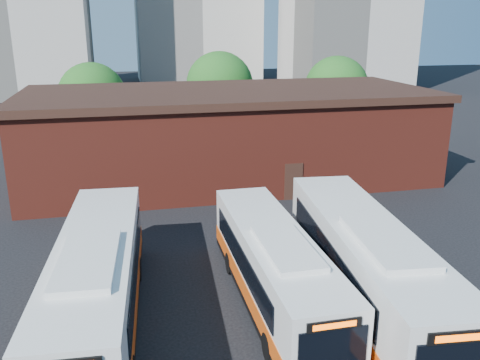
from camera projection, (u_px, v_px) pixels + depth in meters
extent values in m
plane|color=black|center=(335.00, 325.00, 19.17)|extent=(220.00, 220.00, 0.00)
cube|color=silver|center=(97.00, 281.00, 18.52)|extent=(3.56, 12.90, 3.03)
cube|color=#D64C0D|center=(99.00, 302.00, 18.78)|extent=(3.62, 12.95, 0.74)
cube|color=black|center=(100.00, 315.00, 18.94)|extent=(3.61, 12.94, 0.27)
cube|color=black|center=(59.00, 271.00, 18.63)|extent=(0.72, 9.92, 1.11)
cube|color=black|center=(136.00, 266.00, 19.04)|extent=(0.72, 9.92, 1.11)
cube|color=silver|center=(88.00, 260.00, 16.54)|extent=(2.14, 4.57, 0.23)
cylinder|color=black|center=(79.00, 274.00, 21.95)|extent=(0.41, 1.08, 1.06)
cylinder|color=black|center=(137.00, 270.00, 22.31)|extent=(0.41, 1.08, 1.06)
cube|color=silver|center=(274.00, 267.00, 20.00)|extent=(2.47, 11.62, 2.76)
cube|color=#D64C0D|center=(274.00, 285.00, 20.24)|extent=(2.52, 11.67, 0.68)
cube|color=black|center=(274.00, 295.00, 20.38)|extent=(2.51, 11.66, 0.24)
cube|color=black|center=(333.00, 349.00, 14.49)|extent=(2.10, 0.06, 1.31)
cube|color=black|center=(334.00, 325.00, 14.24)|extent=(1.65, 0.06, 0.31)
cube|color=#FF5905|center=(335.00, 326.00, 14.21)|extent=(1.31, 0.02, 0.17)
cube|color=black|center=(241.00, 259.00, 20.02)|extent=(0.05, 9.06, 1.02)
cube|color=black|center=(301.00, 253.00, 20.55)|extent=(0.05, 9.06, 1.02)
cube|color=silver|center=(287.00, 247.00, 18.21)|extent=(1.68, 4.07, 0.21)
cylinder|color=black|center=(269.00, 347.00, 17.06)|extent=(0.31, 0.97, 0.97)
cylinder|color=black|center=(332.00, 338.00, 17.54)|extent=(0.31, 0.97, 0.97)
cylinder|color=black|center=(231.00, 263.00, 23.01)|extent=(0.31, 0.97, 0.97)
cylinder|color=black|center=(278.00, 258.00, 23.49)|extent=(0.31, 0.97, 0.97)
cube|color=silver|center=(366.00, 264.00, 19.71)|extent=(4.09, 13.39, 3.13)
cube|color=#D64C0D|center=(364.00, 285.00, 19.98)|extent=(4.15, 13.45, 0.77)
cube|color=black|center=(363.00, 297.00, 20.14)|extent=(4.14, 13.44, 0.27)
cube|color=black|center=(462.00, 337.00, 13.07)|extent=(1.86, 0.25, 0.35)
cube|color=#FF5905|center=(463.00, 338.00, 13.03)|extent=(1.48, 0.17, 0.20)
cube|color=black|center=(327.00, 254.00, 19.87)|extent=(1.07, 10.24, 1.15)
cube|color=black|center=(397.00, 250.00, 20.21)|extent=(1.07, 10.24, 1.15)
cube|color=silver|center=(386.00, 242.00, 17.66)|extent=(2.35, 4.78, 0.24)
cylinder|color=black|center=(366.00, 357.00, 16.44)|extent=(0.46, 1.13, 1.10)
cylinder|color=black|center=(440.00, 351.00, 16.74)|extent=(0.46, 1.13, 1.10)
cylinder|color=black|center=(310.00, 259.00, 23.31)|extent=(0.46, 1.13, 1.10)
cylinder|color=black|center=(363.00, 256.00, 23.61)|extent=(0.46, 1.13, 1.10)
imported|color=#131537|center=(366.00, 352.00, 16.15)|extent=(0.58, 0.73, 1.75)
cube|color=maroon|center=(228.00, 137.00, 36.91)|extent=(28.00, 12.00, 6.00)
cube|color=black|center=(228.00, 93.00, 35.98)|extent=(28.60, 12.60, 0.50)
cube|color=black|center=(293.00, 182.00, 32.46)|extent=(1.20, 0.08, 2.40)
cylinder|color=#382314|center=(95.00, 132.00, 46.46)|extent=(0.36, 0.36, 2.70)
sphere|color=#164F19|center=(92.00, 96.00, 45.48)|extent=(6.00, 6.00, 6.00)
cylinder|color=#382314|center=(220.00, 122.00, 50.83)|extent=(0.36, 0.36, 2.95)
sphere|color=#164F19|center=(220.00, 85.00, 49.76)|extent=(6.56, 6.56, 6.56)
cylinder|color=#382314|center=(334.00, 123.00, 50.39)|extent=(0.36, 0.36, 2.81)
sphere|color=#164F19|center=(336.00, 88.00, 49.38)|extent=(6.24, 6.24, 6.24)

